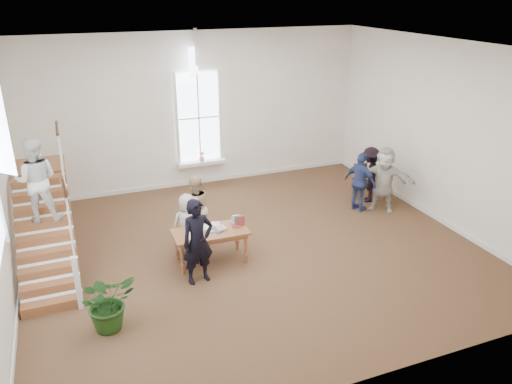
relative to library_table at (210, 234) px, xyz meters
name	(u,v)px	position (x,y,z in m)	size (l,w,h in m)	color
ground	(254,248)	(1.08, 0.19, -0.67)	(10.00, 10.00, 0.00)	#4B341D
room_shell	(202,171)	(1.08, 4.58, -0.27)	(10.49, 10.00, 10.00)	silver
staircase	(40,200)	(-3.26, 0.94, 0.95)	(1.10, 4.10, 2.92)	brown
library_table	(210,234)	(0.00, 0.00, 0.00)	(1.62, 0.84, 0.81)	brown
police_officer	(198,242)	(-0.44, -0.66, 0.23)	(0.66, 0.43, 1.80)	black
elderly_woman	(188,224)	(-0.34, 0.59, 0.04)	(0.69, 0.45, 1.41)	beige
person_yellow	(195,209)	(-0.04, 1.09, 0.15)	(0.80, 0.62, 1.64)	tan
woman_cluster_a	(360,182)	(4.49, 1.16, 0.14)	(0.94, 0.39, 1.61)	navy
woman_cluster_b	(370,175)	(5.08, 1.61, 0.11)	(1.01, 0.58, 1.57)	black
woman_cluster_c	(384,179)	(5.08, 0.96, 0.21)	(1.63, 0.52, 1.76)	beige
floor_plant	(108,302)	(-2.32, -1.55, -0.13)	(0.96, 0.84, 1.07)	#1A3E13
side_chair	(361,178)	(5.09, 2.03, -0.15)	(0.46, 0.46, 0.94)	#3A220F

